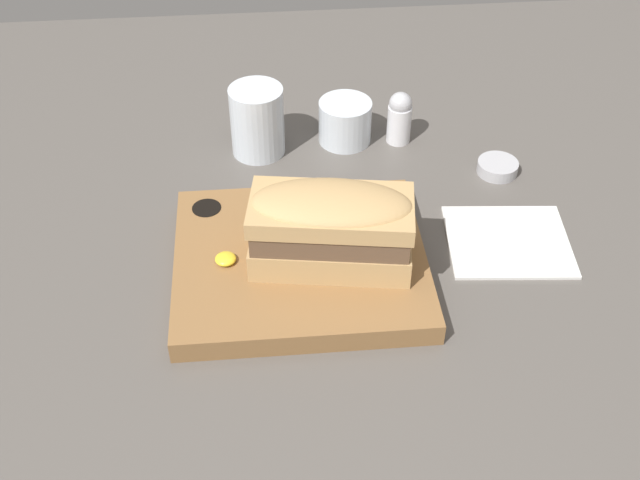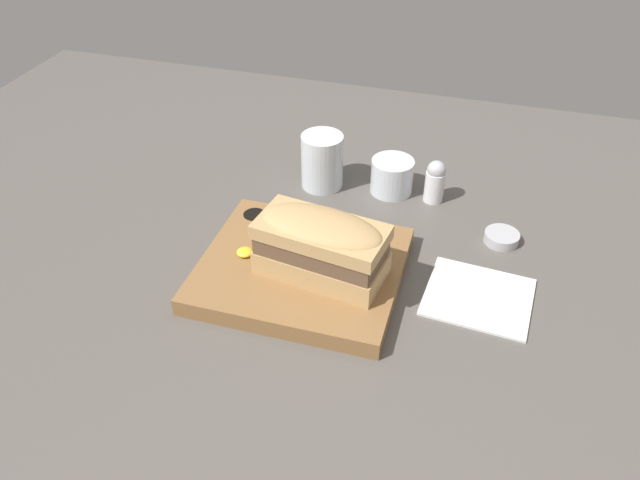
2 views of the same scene
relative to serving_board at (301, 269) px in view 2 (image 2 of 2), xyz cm
name	(u,v)px [view 2 (image 2 of 2)]	position (x,y,z in cm)	size (l,w,h in cm)	color
dining_table	(350,270)	(6.52, 4.64, -2.40)	(189.66, 128.40, 2.00)	#56514C
serving_board	(301,269)	(0.00, 0.00, 0.00)	(29.27, 25.95, 2.85)	olive
sandwich	(321,244)	(3.57, -1.40, 6.64)	(19.23, 11.45, 9.76)	tan
mustard_dollop	(245,252)	(-8.52, -0.81, 1.87)	(2.44, 2.44, 0.97)	yellow
water_glass	(322,164)	(-4.03, 25.07, 2.92)	(7.48, 7.48, 9.93)	silver
wine_glass	(392,178)	(8.38, 26.67, 1.32)	(7.52, 7.52, 6.18)	silver
napkin	(478,297)	(26.03, 2.65, -1.20)	(15.93, 14.45, 0.40)	white
salt_shaker	(435,181)	(16.02, 25.87, 2.55)	(3.41, 3.41, 7.79)	white
condiment_dish	(502,238)	(28.32, 17.04, -0.56)	(5.53, 5.53, 1.69)	#B2B2B7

